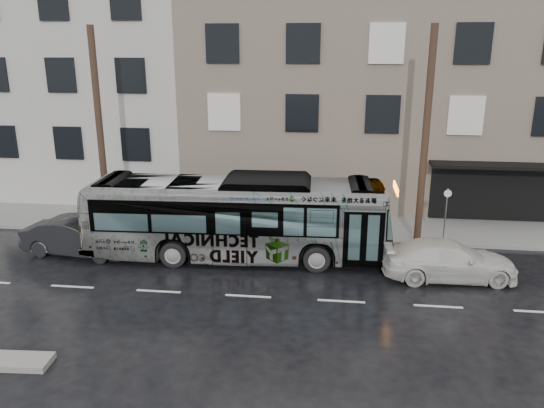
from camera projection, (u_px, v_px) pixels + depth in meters
The scene contains 11 objects.
ground at pixel (258, 267), 20.69m from camera, with size 120.00×120.00×0.00m, color black.
sidewalk at pixel (273, 225), 25.33m from camera, with size 90.00×3.60×0.15m, color gray.
building_taupe at pixel (374, 96), 30.62m from camera, with size 20.00×12.00×11.00m, color #7A6C5D.
building_grey at pixel (11, 50), 33.92m from camera, with size 26.00×15.00×16.00m, color #B6B4AC.
utility_pole_front at pixel (425, 138), 21.76m from camera, with size 0.30×0.30×9.00m, color #402C20.
utility_pole_rear at pixel (100, 132), 23.34m from camera, with size 0.30×0.30×9.00m, color #402C20.
sign_post at pixel (445, 216), 22.58m from camera, with size 0.06×0.06×2.40m, color slate.
bus at pixel (237, 218), 21.24m from camera, with size 2.84×12.16×3.39m, color #B2B2B2.
white_sedan at pixel (449, 260), 19.57m from camera, with size 1.99×4.90×1.42m, color silver.
dark_sedan at pixel (79, 237), 21.78m from camera, with size 1.61×4.63×1.53m, color black.
slush_pile at pixel (18, 361), 14.38m from camera, with size 1.80×0.80×0.18m, color #A3A09B.
Camera 1 is at (2.78, -18.91, 8.33)m, focal length 35.00 mm.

